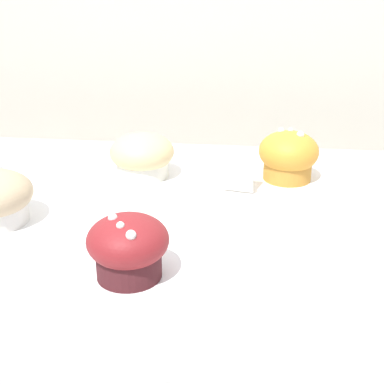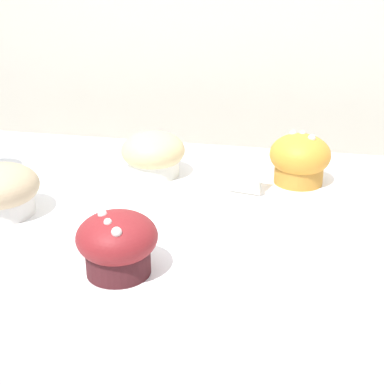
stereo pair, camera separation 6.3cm
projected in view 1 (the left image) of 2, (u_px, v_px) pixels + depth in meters
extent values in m
cube|color=beige|center=(204.00, 108.00, 1.29)|extent=(3.20, 0.10, 1.80)
cylinder|color=#461A1E|center=(129.00, 258.00, 0.59)|extent=(0.07, 0.07, 0.04)
ellipsoid|color=maroon|center=(128.00, 240.00, 0.58)|extent=(0.09, 0.09, 0.05)
sphere|color=white|center=(128.00, 235.00, 0.54)|extent=(0.01, 0.01, 0.01)
sphere|color=white|center=(113.00, 218.00, 0.57)|extent=(0.01, 0.01, 0.01)
sphere|color=white|center=(120.00, 226.00, 0.55)|extent=(0.01, 0.01, 0.01)
cylinder|color=#C68733|center=(288.00, 165.00, 0.86)|extent=(0.08, 0.08, 0.05)
ellipsoid|color=orange|center=(289.00, 151.00, 0.85)|extent=(0.10, 0.10, 0.06)
sphere|color=white|center=(291.00, 130.00, 0.84)|extent=(0.01, 0.01, 0.01)
sphere|color=white|center=(300.00, 135.00, 0.83)|extent=(0.01, 0.01, 0.01)
sphere|color=white|center=(281.00, 131.00, 0.85)|extent=(0.01, 0.01, 0.01)
cylinder|color=white|center=(142.00, 164.00, 0.87)|extent=(0.08, 0.08, 0.04)
ellipsoid|color=#D7BC83|center=(142.00, 152.00, 0.86)|extent=(0.10, 0.10, 0.06)
cube|color=white|center=(239.00, 170.00, 0.81)|extent=(0.05, 0.03, 0.06)
cube|color=silver|center=(236.00, 175.00, 0.79)|extent=(0.05, 0.03, 0.06)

